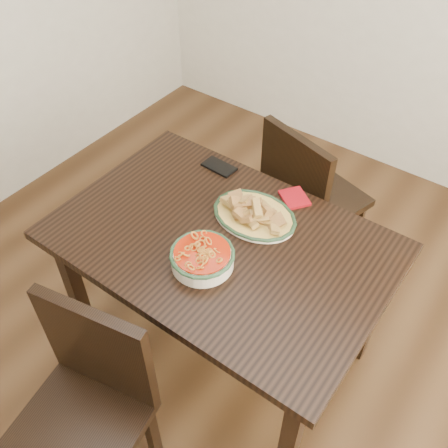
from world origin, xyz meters
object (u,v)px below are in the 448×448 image
Objects in this scene: fish_plate at (255,209)px; chair_far at (306,194)px; noodle_bowl at (202,256)px; smartphone at (219,167)px; chair_near at (88,400)px; dining_table at (221,253)px.

chair_far is at bearing 91.87° from fish_plate.
noodle_bowl is 0.57m from smartphone.
chair_far reaches higher than fish_plate.
chair_near is (-0.08, -1.39, 0.00)m from chair_far.
fish_plate reaches higher than smartphone.
smartphone is (-0.29, 0.49, -0.04)m from noodle_bowl.
chair_near reaches higher than dining_table.
smartphone reaches higher than dining_table.
noodle_bowl is (0.08, 0.56, 0.29)m from chair_near.
chair_near is at bearing 102.91° from chair_far.
fish_plate is at bearing 108.05° from chair_far.
fish_plate is 2.32× the size of smartphone.
chair_near is 2.55× the size of fish_plate.
smartphone is (-0.29, -0.34, 0.26)m from chair_far.
noodle_bowl reaches higher than smartphone.
fish_plate is at bearing 76.66° from dining_table.
chair_near is 0.63m from noodle_bowl.
noodle_bowl is 1.60× the size of smartphone.
smartphone is at bearing 120.47° from noodle_bowl.
chair_far reaches higher than noodle_bowl.
chair_near is at bearing -94.50° from dining_table.
fish_plate is at bearing -27.06° from smartphone.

